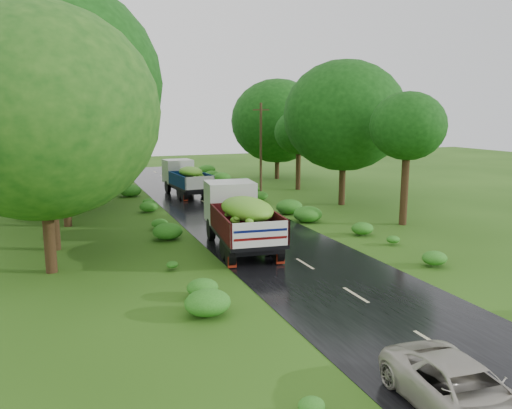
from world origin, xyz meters
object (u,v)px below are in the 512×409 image
car (463,393)px  truck_far (185,176)px  truck_near (239,214)px  utility_pole (261,148)px

car → truck_far: bearing=92.3°
truck_far → car: truck_far is taller
car → truck_near: bearing=94.3°
truck_far → truck_near: bearing=-99.0°
truck_far → utility_pole: utility_pole is taller
truck_far → utility_pole: 6.32m
truck_far → utility_pole: (5.49, -2.22, 2.19)m
truck_near → car: bearing=-84.2°
truck_near → utility_pole: utility_pole is taller
utility_pole → truck_far: bearing=173.2°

